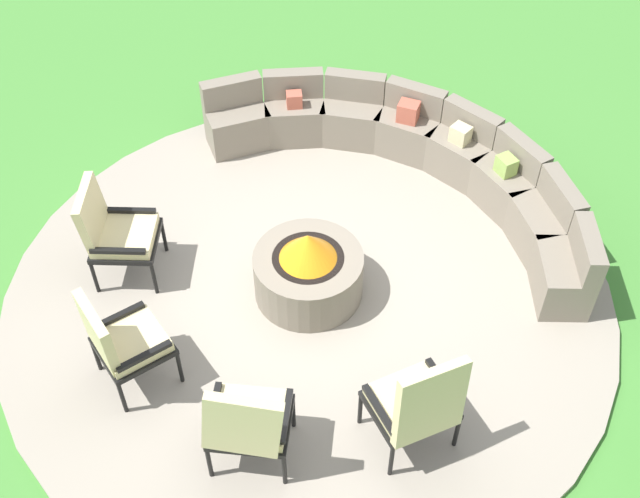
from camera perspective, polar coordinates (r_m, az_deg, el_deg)
The scene contains 8 objects.
ground_plane at distance 7.49m, azimuth -0.81°, elevation -3.31°, with size 24.00×24.00×0.00m, color #478C38.
patio_circle at distance 7.46m, azimuth -0.82°, elevation -3.17°, with size 5.65×5.65×0.06m, color #9E9384.
fire_pit at distance 7.22m, azimuth -0.84°, elevation -1.53°, with size 1.00×1.00×0.74m.
curved_stone_bench at distance 8.38m, azimuth 6.81°, elevation 6.43°, with size 4.54×1.76×0.77m.
lounge_chair_front_left at distance 7.46m, azimuth -14.54°, elevation 1.31°, with size 0.80×0.80×1.03m.
lounge_chair_front_right at distance 6.59m, azimuth -14.12°, elevation -6.34°, with size 0.72×0.74×1.08m.
lounge_chair_back_left at distance 6.00m, azimuth -5.23°, elevation -12.22°, with size 0.78×0.77×1.06m.
lounge_chair_back_right at distance 6.08m, azimuth 7.05°, elevation -10.87°, with size 0.80×0.83×1.12m.
Camera 1 is at (2.65, -4.04, 5.72)m, focal length 44.69 mm.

